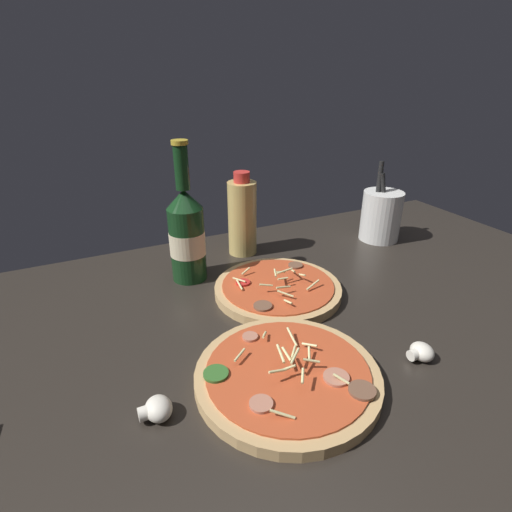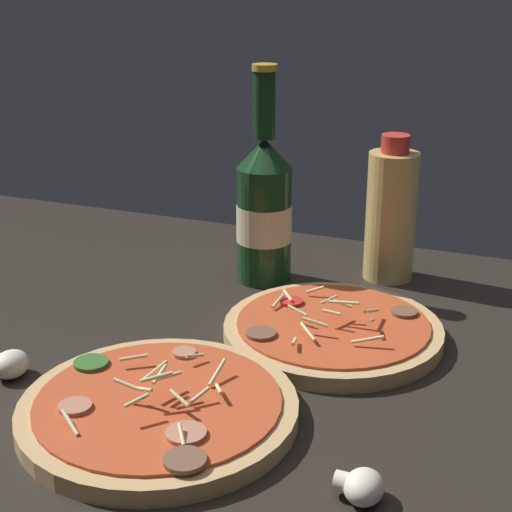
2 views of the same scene
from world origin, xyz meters
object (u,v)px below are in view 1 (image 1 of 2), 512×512
Objects in this scene: oil_bottle at (242,217)px; utensil_crock at (381,215)px; beer_bottle at (187,234)px; mushroom_left at (157,409)px; pizza_far at (278,289)px; pizza_near at (287,375)px; mushroom_right at (421,352)px.

utensil_crock is (34.13, -7.45, -2.47)cm from oil_bottle.
beer_bottle is 6.71× the size of mushroom_left.
utensil_crock is at bearing 27.30° from mushroom_left.
pizza_far is at bearing 35.88° from mushroom_left.
pizza_near is at bearing -115.23° from pizza_far.
beer_bottle is (-3.14, 34.90, 8.79)cm from pizza_near.
mushroom_right is 0.20× the size of utensil_crock.
oil_bottle is at bearing 167.69° from utensil_crock.
oil_bottle is at bearing 74.24° from pizza_near.
mushroom_right is at bearing -12.73° from pizza_near.
mushroom_right is at bearing -59.48° from beer_bottle.
pizza_far is 34.28cm from mushroom_left.
mushroom_right is (9.97, -26.06, 0.30)cm from pizza_far.
mushroom_right is at bearing -69.07° from pizza_far.
beer_bottle is 7.12× the size of mushroom_right.
pizza_far is 1.24× the size of utensil_crock.
mushroom_right is at bearing -79.76° from oil_bottle.
pizza_near is 23.79cm from pizza_far.
mushroom_right is (20.10, -4.54, 0.29)cm from pizza_near.
pizza_near is at bearing 167.27° from mushroom_right.
oil_bottle reaches higher than mushroom_left.
utensil_crock is (35.75, 12.70, 5.27)cm from pizza_far.
beer_bottle is at bearing 66.59° from mushroom_left.
pizza_far is 38.30cm from utensil_crock.
pizza_near is 1.32× the size of utensil_crock.
pizza_near reaches higher than mushroom_right.
mushroom_left is 38.20cm from mushroom_right.
mushroom_right is (8.34, -46.21, -7.45)cm from oil_bottle.
pizza_near is at bearing -4.64° from mushroom_left.
beer_bottle is 49.16cm from utensil_crock.
pizza_far is 6.21× the size of mushroom_right.
utensil_crock is (45.89, 34.22, 5.26)cm from pizza_near.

